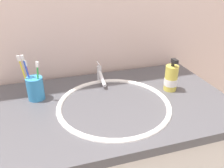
% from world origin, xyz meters
% --- Properties ---
extents(tiled_wall_back, '(2.25, 0.04, 2.40)m').
position_xyz_m(tiled_wall_back, '(0.00, 0.37, 1.20)').
color(tiled_wall_back, beige).
rests_on(tiled_wall_back, ground).
extents(sink_basin, '(0.50, 0.50, 0.13)m').
position_xyz_m(sink_basin, '(-0.01, -0.03, 0.82)').
color(sink_basin, white).
rests_on(sink_basin, vanity_counter).
extents(faucet, '(0.02, 0.15, 0.10)m').
position_xyz_m(faucet, '(-0.01, 0.21, 0.91)').
color(faucet, silver).
rests_on(faucet, sink_basin).
extents(toothbrush_cup, '(0.07, 0.07, 0.11)m').
position_xyz_m(toothbrush_cup, '(-0.33, 0.13, 0.92)').
color(toothbrush_cup, '#338CCC').
rests_on(toothbrush_cup, vanity_counter).
extents(toothbrush_green, '(0.03, 0.03, 0.18)m').
position_xyz_m(toothbrush_green, '(-0.31, 0.12, 0.97)').
color(toothbrush_green, green).
rests_on(toothbrush_green, toothbrush_cup).
extents(toothbrush_blue, '(0.03, 0.01, 0.20)m').
position_xyz_m(toothbrush_blue, '(-0.35, 0.14, 0.99)').
color(toothbrush_blue, blue).
rests_on(toothbrush_blue, toothbrush_cup).
extents(toothbrush_purple, '(0.03, 0.02, 0.17)m').
position_xyz_m(toothbrush_purple, '(-0.35, 0.15, 0.97)').
color(toothbrush_purple, purple).
rests_on(toothbrush_purple, toothbrush_cup).
extents(toothbrush_yellow, '(0.04, 0.02, 0.21)m').
position_xyz_m(toothbrush_yellow, '(-0.37, 0.14, 0.99)').
color(toothbrush_yellow, yellow).
rests_on(toothbrush_yellow, toothbrush_cup).
extents(soap_dispenser, '(0.06, 0.06, 0.16)m').
position_xyz_m(soap_dispenser, '(0.30, 0.03, 0.93)').
color(soap_dispenser, '#DBCC4C').
rests_on(soap_dispenser, vanity_counter).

